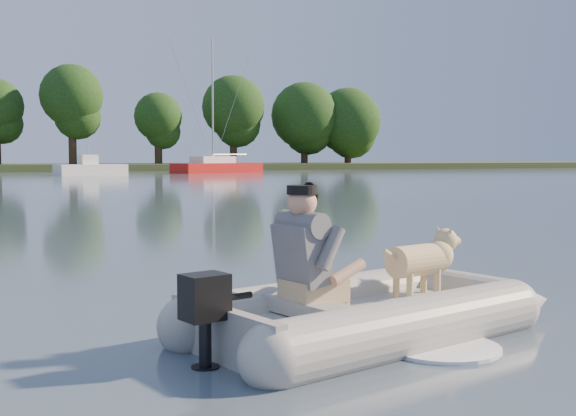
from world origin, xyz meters
name	(u,v)px	position (x,y,z in m)	size (l,w,h in m)	color
water	(354,313)	(0.00, 0.00, 0.00)	(160.00, 160.00, 0.00)	slate
shore_bank	(27,168)	(0.00, 62.00, 0.25)	(160.00, 12.00, 0.70)	#47512D
treeline	(44,109)	(1.46, 61.10, 5.39)	(75.85, 7.35, 9.27)	#332316
dinghy	(371,266)	(-0.20, -0.64, 0.51)	(4.24, 3.20, 1.21)	#969792
man	(304,250)	(-0.79, -0.76, 0.67)	(0.63, 0.54, 0.93)	slate
dog	(417,266)	(0.33, -0.44, 0.45)	(0.81, 0.29, 0.54)	tan
outboard_motor	(205,325)	(-1.58, -1.03, 0.27)	(0.36, 0.25, 0.68)	black
motorboat	(91,162)	(3.41, 45.38, 0.94)	(4.86, 1.87, 2.06)	white
sailboat	(217,167)	(13.44, 48.98, 0.46)	(7.90, 5.20, 10.49)	#B01814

